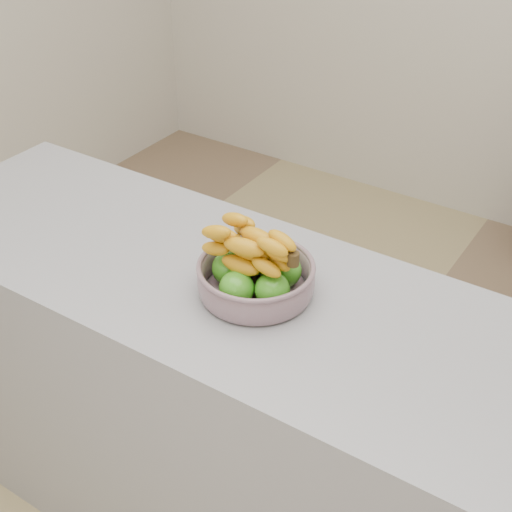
{
  "coord_description": "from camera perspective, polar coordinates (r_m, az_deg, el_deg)",
  "views": [
    {
      "loc": [
        0.72,
        -1.24,
        1.88
      ],
      "look_at": [
        0.01,
        -0.16,
        1.0
      ],
      "focal_mm": 50.0,
      "sensor_mm": 36.0,
      "label": 1
    }
  ],
  "objects": [
    {
      "name": "counter",
      "position": [
        1.93,
        -0.19,
        -13.59
      ],
      "size": [
        2.0,
        0.6,
        0.9
      ],
      "primitive_type": "cube",
      "color": "#9B9CA3",
      "rests_on": "ground"
    },
    {
      "name": "fruit_bowl",
      "position": [
        1.59,
        -0.03,
        -1.36
      ],
      "size": [
        0.27,
        0.27,
        0.17
      ],
      "rotation": [
        0.0,
        0.0,
        -0.11
      ],
      "color": "#939CB0",
      "rests_on": "counter"
    },
    {
      "name": "ground",
      "position": [
        2.36,
        2.12,
        -18.5
      ],
      "size": [
        4.0,
        4.0,
        0.0
      ],
      "primitive_type": "plane",
      "color": "tan",
      "rests_on": "ground"
    }
  ]
}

